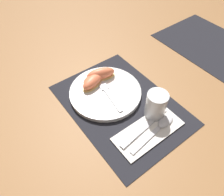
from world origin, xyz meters
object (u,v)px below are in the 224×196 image
(fork, at_px, (106,91))
(spoon, at_px, (160,126))
(juice_glass, at_px, (156,106))
(citrus_wedge_0, at_px, (101,74))
(plate, at_px, (105,92))
(citrus_wedge_2, at_px, (93,81))
(citrus_wedge_1, at_px, (94,78))
(knife, at_px, (143,128))

(fork, bearing_deg, spoon, 13.60)
(juice_glass, relative_size, citrus_wedge_0, 0.81)
(plate, xyz_separation_m, citrus_wedge_2, (-0.05, -0.02, 0.02))
(juice_glass, xyz_separation_m, spoon, (0.05, -0.02, -0.03))
(citrus_wedge_0, height_order, citrus_wedge_1, citrus_wedge_0)
(knife, bearing_deg, citrus_wedge_2, -174.28)
(spoon, xyz_separation_m, citrus_wedge_1, (-0.29, -0.06, 0.02))
(citrus_wedge_0, bearing_deg, citrus_wedge_2, -75.50)
(plate, distance_m, fork, 0.01)
(plate, relative_size, spoon, 1.31)
(fork, height_order, citrus_wedge_0, citrus_wedge_0)
(spoon, distance_m, fork, 0.22)
(plate, distance_m, citrus_wedge_0, 0.07)
(juice_glass, relative_size, spoon, 0.49)
(knife, height_order, citrus_wedge_0, citrus_wedge_0)
(spoon, relative_size, citrus_wedge_2, 1.80)
(citrus_wedge_0, bearing_deg, knife, -4.01)
(citrus_wedge_2, bearing_deg, spoon, 14.75)
(juice_glass, relative_size, knife, 0.46)
(spoon, height_order, fork, fork)
(knife, bearing_deg, citrus_wedge_0, 175.99)
(citrus_wedge_1, bearing_deg, citrus_wedge_2, -49.12)
(plate, relative_size, juice_glass, 2.69)
(juice_glass, relative_size, citrus_wedge_2, 0.88)
(plate, xyz_separation_m, juice_glass, (0.17, 0.07, 0.03))
(spoon, bearing_deg, knife, -120.40)
(citrus_wedge_0, height_order, citrus_wedge_2, citrus_wedge_0)
(fork, relative_size, citrus_wedge_2, 1.69)
(spoon, relative_size, citrus_wedge_1, 1.87)
(plate, xyz_separation_m, spoon, (0.22, 0.05, -0.00))
(juice_glass, height_order, citrus_wedge_2, juice_glass)
(plate, bearing_deg, knife, 1.90)
(citrus_wedge_0, bearing_deg, citrus_wedge_1, -97.90)
(plate, relative_size, knife, 1.23)
(citrus_wedge_0, distance_m, citrus_wedge_2, 0.04)
(knife, distance_m, citrus_wedge_1, 0.26)
(knife, xyz_separation_m, fork, (-0.19, -0.01, 0.01))
(spoon, xyz_separation_m, citrus_wedge_0, (-0.28, -0.03, 0.03))
(plate, bearing_deg, citrus_wedge_2, -160.43)
(juice_glass, height_order, citrus_wedge_0, juice_glass)
(plate, relative_size, fork, 1.40)
(knife, bearing_deg, fork, -178.44)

